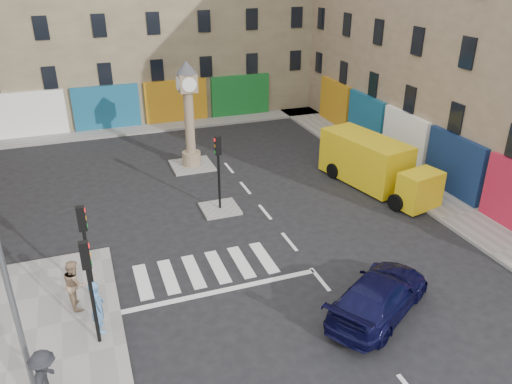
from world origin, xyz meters
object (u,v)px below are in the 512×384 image
traffic_light_left_far (85,239)px  yellow_van (374,164)px  pedestrian_blue (98,306)px  pedestrian_tan (75,284)px  traffic_light_island (218,161)px  pedestrian_dark (46,381)px  navy_sedan (379,295)px  clock_pillar (189,109)px  traffic_light_left_near (89,277)px

traffic_light_left_far → yellow_van: traffic_light_left_far is taller
pedestrian_blue → pedestrian_tan: bearing=14.2°
yellow_van → traffic_light_island: bearing=167.0°
yellow_van → pedestrian_dark: yellow_van is taller
navy_sedan → pedestrian_dark: (-10.73, -0.60, 0.38)m
traffic_light_left_far → traffic_light_island: 8.30m
traffic_light_island → navy_sedan: 10.09m
clock_pillar → yellow_van: 10.78m
traffic_light_left_near → pedestrian_blue: traffic_light_left_near is taller
clock_pillar → traffic_light_island: bearing=-90.0°
traffic_light_left_far → clock_pillar: bearing=61.1°
pedestrian_tan → pedestrian_dark: pedestrian_dark is taller
traffic_light_island → yellow_van: size_ratio=0.50×
yellow_van → pedestrian_dark: size_ratio=3.83×
traffic_light_left_near → yellow_van: bearing=27.3°
traffic_light_left_far → traffic_light_island: size_ratio=1.00×
traffic_light_left_near → traffic_light_island: size_ratio=1.00×
traffic_light_left_far → traffic_light_island: (6.30, 5.40, -0.03)m
pedestrian_tan → traffic_light_left_far: bearing=-73.8°
traffic_light_left_near → pedestrian_dark: 3.06m
traffic_light_left_near → pedestrian_dark: (-1.42, -2.25, -1.51)m
traffic_light_left_near → pedestrian_blue: bearing=80.4°
pedestrian_blue → pedestrian_dark: bearing=143.4°
pedestrian_blue → pedestrian_tan: (-0.65, 1.59, -0.03)m
traffic_light_left_far → clock_pillar: clock_pillar is taller
clock_pillar → pedestrian_dark: size_ratio=3.16×
traffic_light_left_far → traffic_light_island: traffic_light_left_far is taller
clock_pillar → yellow_van: (8.58, -6.12, -2.27)m
traffic_light_left_far → navy_sedan: (9.31, -4.05, -1.89)m
navy_sedan → traffic_light_left_far: bearing=34.4°
traffic_light_island → navy_sedan: size_ratio=0.73×
traffic_light_left_near → traffic_light_island: bearing=51.1°
traffic_light_left_far → pedestrian_dark: size_ratio=1.92×
clock_pillar → pedestrian_tan: clock_pillar is taller
pedestrian_blue → traffic_light_left_near: bearing=162.2°
pedestrian_dark → traffic_light_left_near: bearing=-24.5°
traffic_light_left_far → navy_sedan: bearing=-23.5°
traffic_light_left_far → clock_pillar: 13.05m
traffic_light_island → pedestrian_blue: 9.66m
traffic_light_left_near → clock_pillar: size_ratio=0.61×
traffic_light_left_far → pedestrian_dark: bearing=-107.0°
traffic_light_left_near → yellow_van: size_ratio=0.50×
clock_pillar → traffic_light_left_far: bearing=-118.9°
pedestrian_blue → traffic_light_left_far: bearing=-5.3°
yellow_van → pedestrian_dark: (-16.30, -9.92, -0.17)m
pedestrian_tan → traffic_light_island: bearing=-59.0°
navy_sedan → pedestrian_blue: 9.48m
traffic_light_island → yellow_van: (8.58, -0.13, -1.31)m
navy_sedan → pedestrian_tan: 10.58m
traffic_light_island → pedestrian_dark: 12.76m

